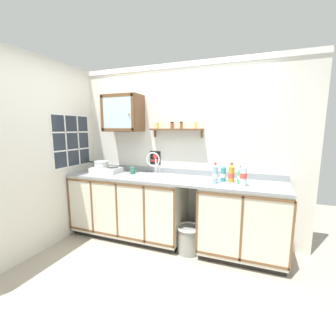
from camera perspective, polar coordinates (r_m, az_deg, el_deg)
The scene contains 21 objects.
floor at distance 3.23m, azimuth -1.44°, elevation -20.03°, with size 6.00×6.00×0.00m, color #9E9384.
back_wall at distance 3.41m, azimuth 2.46°, elevation 3.92°, with size 3.60×0.07×2.51m.
side_wall_left at distance 3.49m, azimuth -27.52°, elevation 2.81°, with size 0.05×3.39×2.51m, color silver.
lower_cabinet_run at distance 3.54m, azimuth -9.61°, elevation -9.27°, with size 1.68×0.64×0.91m.
lower_cabinet_run_right at distance 3.09m, azimuth 17.97°, elevation -12.49°, with size 1.04×0.64×0.91m.
countertop at distance 3.14m, azimuth 0.41°, elevation -2.72°, with size 2.96×0.67×0.03m, color gray.
backsplash at distance 3.41m, azimuth 2.24°, elevation -0.78°, with size 2.96×0.02×0.08m, color gray.
sink at distance 3.29m, azimuth -4.06°, elevation -2.05°, with size 0.53×0.42×0.45m.
hot_plate_stove at distance 3.65m, azimuth -14.96°, elevation -0.44°, with size 0.43×0.29×0.08m.
saucepan at distance 3.72m, azimuth -16.16°, elevation 1.03°, with size 0.37×0.22×0.08m.
bottle_soda_green_0 at distance 2.91m, azimuth 17.53°, elevation -1.92°, with size 0.08×0.08×0.22m.
bottle_juice_amber_1 at distance 2.98m, azimuth 15.36°, elevation -1.35°, with size 0.08×0.08×0.24m.
bottle_detergent_teal_2 at distance 3.00m, azimuth 13.46°, elevation -1.39°, with size 0.07×0.07×0.22m.
bottle_water_blue_3 at distance 2.86m, azimuth 11.54°, elevation -1.51°, with size 0.07×0.07×0.26m.
bottle_water_clear_4 at distance 2.81m, azimuth 18.10°, elevation -1.71°, with size 0.08×0.08×0.28m.
mug at distance 3.43m, azimuth -8.70°, elevation -0.63°, with size 0.09×0.10×0.10m.
wall_cabinet at distance 3.57m, azimuth -11.04°, elevation 13.08°, with size 0.56×0.35×0.53m.
spice_shelf at distance 3.30m, azimuth 1.93°, elevation 9.66°, with size 0.77×0.14×0.22m.
warning_sign at distance 3.52m, azimuth -3.14°, elevation 2.53°, with size 0.17×0.01×0.20m.
window at distance 3.74m, azimuth -22.64°, elevation 6.17°, with size 0.03×0.74×0.78m.
trash_bin at distance 3.16m, azimuth 5.15°, elevation -16.93°, with size 0.33×0.33×0.36m.
Camera 1 is at (1.08, -2.59, 1.60)m, focal length 24.73 mm.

